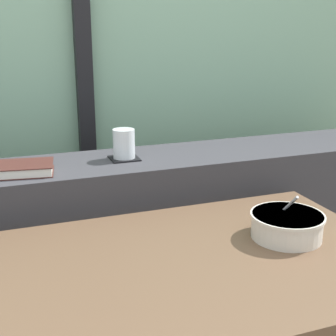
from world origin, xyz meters
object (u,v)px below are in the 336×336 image
object	(u,v)px
juice_glass	(124,144)
soup_bowl	(287,226)
breakfast_table	(181,298)
closed_book	(20,169)
coaster_square	(124,158)

from	to	relation	value
juice_glass	soup_bowl	size ratio (longest dim) A/B	0.50
breakfast_table	closed_book	distance (m)	0.68
breakfast_table	coaster_square	size ratio (longest dim) A/B	11.59
breakfast_table	soup_bowl	world-z (taller)	soup_bowl
coaster_square	closed_book	distance (m)	0.37
soup_bowl	breakfast_table	bearing A→B (deg)	-174.43
juice_glass	soup_bowl	xyz separation A→B (m)	(0.31, -0.56, -0.13)
breakfast_table	juice_glass	size ratio (longest dim) A/B	11.14
breakfast_table	coaster_square	xyz separation A→B (m)	(0.02, 0.60, 0.22)
breakfast_table	soup_bowl	xyz separation A→B (m)	(0.33, 0.03, 0.14)
breakfast_table	coaster_square	distance (m)	0.64
juice_glass	coaster_square	bearing A→B (deg)	180.00
juice_glass	soup_bowl	world-z (taller)	juice_glass
coaster_square	soup_bowl	xyz separation A→B (m)	(0.31, -0.56, -0.08)
breakfast_table	closed_book	bearing A→B (deg)	122.35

